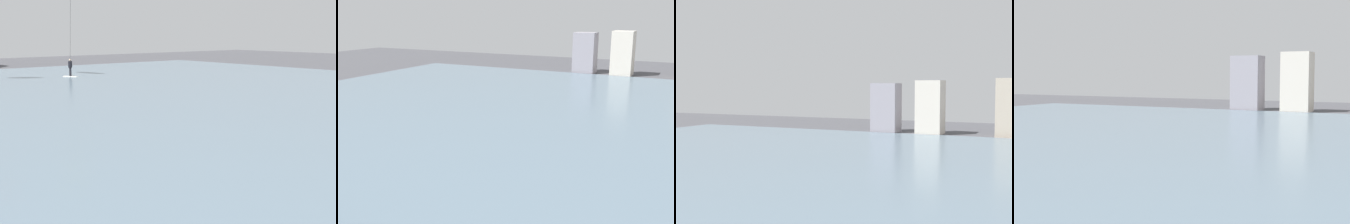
# 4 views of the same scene
# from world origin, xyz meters

# --- Properties ---
(water_bay) EXTENTS (84.00, 52.00, 0.10)m
(water_bay) POSITION_xyz_m (0.00, 31.09, 0.05)
(water_bay) COLOR slate
(water_bay) RESTS_ON ground
(far_shore_buildings) EXTENTS (28.53, 4.91, 7.53)m
(far_shore_buildings) POSITION_xyz_m (3.23, 59.48, 3.44)
(far_shore_buildings) COLOR gray
(far_shore_buildings) RESTS_ON ground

